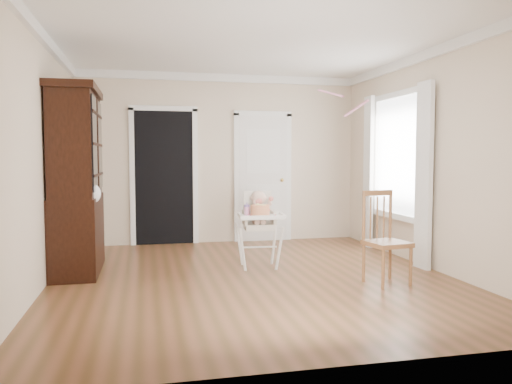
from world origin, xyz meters
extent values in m
plane|color=brown|center=(0.00, 0.00, 0.00)|extent=(5.00, 5.00, 0.00)
plane|color=white|center=(0.00, 0.00, 2.70)|extent=(5.00, 5.00, 0.00)
plane|color=beige|center=(0.00, 2.50, 1.35)|extent=(4.50, 0.00, 4.50)
plane|color=beige|center=(-2.25, 0.00, 1.35)|extent=(0.00, 5.00, 5.00)
plane|color=beige|center=(2.25, 0.00, 1.35)|extent=(0.00, 5.00, 5.00)
cube|color=black|center=(-0.90, 2.48, 1.05)|extent=(0.90, 0.03, 2.10)
cube|color=white|center=(-1.39, 2.48, 1.05)|extent=(0.08, 0.05, 2.18)
cube|color=white|center=(-0.41, 2.48, 1.05)|extent=(0.08, 0.05, 2.18)
cube|color=white|center=(-0.90, 2.48, 2.14)|extent=(1.06, 0.05, 0.08)
cube|color=white|center=(0.70, 2.48, 1.02)|extent=(0.80, 0.05, 2.05)
cube|color=white|center=(0.26, 2.48, 1.02)|extent=(0.08, 0.05, 2.13)
cube|color=white|center=(1.14, 2.48, 1.02)|extent=(0.08, 0.05, 2.13)
sphere|color=gold|center=(1.02, 2.44, 1.00)|extent=(0.06, 0.06, 0.06)
cube|color=white|center=(2.23, 0.80, 1.40)|extent=(0.02, 1.20, 1.60)
cube|color=white|center=(2.21, 0.80, 2.24)|extent=(0.06, 1.36, 0.08)
cube|color=white|center=(2.15, 0.02, 1.15)|extent=(0.08, 0.28, 2.30)
cube|color=white|center=(2.15, 1.58, 1.15)|extent=(0.08, 0.28, 2.30)
cylinder|color=white|center=(-0.06, 0.33, 0.26)|extent=(0.12, 0.11, 0.56)
cylinder|color=white|center=(0.39, 0.29, 0.26)|extent=(0.11, 0.12, 0.56)
cylinder|color=white|center=(-0.02, 0.74, 0.26)|extent=(0.11, 0.12, 0.56)
cylinder|color=white|center=(0.43, 0.70, 0.26)|extent=(0.12, 0.11, 0.56)
cylinder|color=white|center=(0.18, 0.47, 0.26)|extent=(0.43, 0.06, 0.02)
cube|color=silver|center=(0.18, 0.52, 0.52)|extent=(0.39, 0.37, 0.08)
cube|color=silver|center=(0.01, 0.53, 0.63)|extent=(0.07, 0.32, 0.17)
cube|color=silver|center=(0.36, 0.50, 0.63)|extent=(0.07, 0.32, 0.17)
cube|color=silver|center=(0.20, 0.68, 0.74)|extent=(0.36, 0.09, 0.41)
cube|color=white|center=(0.16, 0.29, 0.66)|extent=(0.56, 0.42, 0.03)
cube|color=white|center=(0.15, 0.11, 0.68)|extent=(0.53, 0.08, 0.04)
ellipsoid|color=beige|center=(0.19, 0.55, 0.66)|extent=(0.22, 0.19, 0.26)
sphere|color=beige|center=(0.19, 0.55, 0.87)|extent=(0.20, 0.20, 0.18)
sphere|color=red|center=(0.18, 0.49, 0.71)|extent=(0.13, 0.13, 0.13)
sphere|color=red|center=(0.16, 0.47, 0.83)|extent=(0.07, 0.07, 0.07)
sphere|color=red|center=(0.33, 0.46, 0.87)|extent=(0.06, 0.06, 0.06)
cylinder|color=silver|center=(0.15, 0.29, 0.68)|extent=(0.29, 0.29, 0.01)
cylinder|color=red|center=(0.15, 0.29, 0.75)|extent=(0.22, 0.22, 0.12)
cylinder|color=#F2E08C|center=(0.16, 0.27, 0.80)|extent=(0.10, 0.10, 0.02)
cylinder|color=pink|center=(0.01, 0.39, 0.73)|extent=(0.06, 0.06, 0.10)
cylinder|color=#775B9F|center=(0.01, 0.39, 0.79)|extent=(0.07, 0.07, 0.03)
cone|color=#775B9F|center=(0.01, 0.39, 0.82)|extent=(0.02, 0.02, 0.04)
cube|color=black|center=(-1.99, 0.74, 0.46)|extent=(0.51, 1.22, 0.92)
cube|color=black|center=(-1.99, 0.74, 1.53)|extent=(0.47, 1.22, 1.22)
cube|color=black|center=(-1.75, 0.43, 1.53)|extent=(0.02, 0.53, 1.07)
cube|color=black|center=(-1.75, 1.04, 1.53)|extent=(0.02, 0.53, 1.07)
cube|color=black|center=(-1.99, 0.74, 2.16)|extent=(0.55, 1.30, 0.08)
ellipsoid|color=white|center=(-1.79, 0.38, 0.97)|extent=(0.20, 0.16, 0.22)
cube|color=brown|center=(1.36, -0.58, 0.44)|extent=(0.47, 0.47, 0.05)
cylinder|color=brown|center=(1.22, -0.78, 0.22)|extent=(0.04, 0.04, 0.44)
cylinder|color=brown|center=(1.56, -0.73, 0.22)|extent=(0.04, 0.04, 0.44)
cylinder|color=brown|center=(1.16, -0.44, 0.22)|extent=(0.04, 0.04, 0.44)
cylinder|color=brown|center=(1.51, -0.38, 0.22)|extent=(0.04, 0.04, 0.44)
cylinder|color=brown|center=(1.16, -0.43, 0.73)|extent=(0.04, 0.04, 0.57)
cylinder|color=brown|center=(1.51, -0.37, 0.73)|extent=(0.04, 0.04, 0.57)
cube|color=brown|center=(1.33, -0.40, 0.98)|extent=(0.37, 0.10, 0.06)
camera|label=1|loc=(-1.19, -5.50, 1.38)|focal=35.00mm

